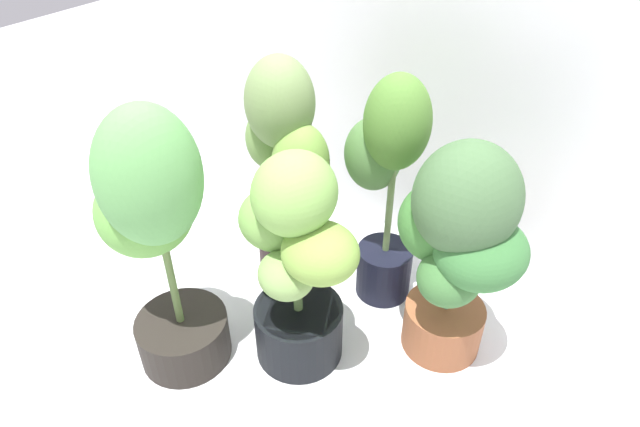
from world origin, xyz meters
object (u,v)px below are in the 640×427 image
object	(u,v)px
potted_plant_back_left	(285,155)
potted_plant_center	(296,262)
potted_plant_back_center	(386,176)
potted_plant_front_left	(157,230)
potted_plant_back_right	(458,241)

from	to	relation	value
potted_plant_back_left	potted_plant_center	distance (m)	0.42
potted_plant_back_center	potted_plant_front_left	size ratio (longest dim) A/B	0.95
potted_plant_back_right	potted_plant_front_left	bearing A→B (deg)	-146.05
potted_plant_back_center	potted_plant_front_left	world-z (taller)	potted_plant_front_left
potted_plant_back_right	potted_plant_front_left	size ratio (longest dim) A/B	0.85
potted_plant_front_left	potted_plant_back_left	bearing A→B (deg)	82.68
potted_plant_back_right	potted_plant_front_left	world-z (taller)	potted_plant_front_left
potted_plant_center	potted_plant_back_right	bearing A→B (deg)	36.60
potted_plant_back_left	potted_plant_front_left	bearing A→B (deg)	-97.32
potted_plant_front_left	potted_plant_center	size ratio (longest dim) A/B	1.19
potted_plant_back_right	potted_plant_center	size ratio (longest dim) A/B	1.02
potted_plant_back_left	potted_plant_back_center	xyz separation A→B (m)	(0.33, 0.09, -0.02)
potted_plant_back_right	potted_plant_back_left	size ratio (longest dim) A/B	0.89
potted_plant_back_right	potted_plant_center	world-z (taller)	potted_plant_back_right
potted_plant_back_right	potted_plant_front_left	xyz separation A→B (m)	(-0.69, -0.46, 0.05)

